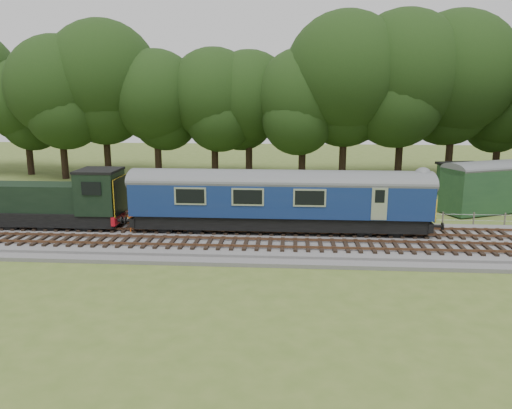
{
  "coord_description": "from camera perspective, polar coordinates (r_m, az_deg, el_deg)",
  "views": [
    {
      "loc": [
        3.9,
        -28.4,
        8.65
      ],
      "look_at": [
        1.78,
        1.4,
        2.0
      ],
      "focal_mm": 35.0,
      "sensor_mm": 36.0,
      "label": 1
    }
  ],
  "objects": [
    {
      "name": "dmu_railcar",
      "position": [
        30.42,
        2.68,
        1.07
      ],
      "size": [
        18.05,
        2.86,
        3.88
      ],
      "color": "black",
      "rests_on": "ground"
    },
    {
      "name": "ballast",
      "position": [
        29.9,
        -3.6,
        -3.95
      ],
      "size": [
        70.0,
        7.0,
        0.35
      ],
      "primitive_type": "cube",
      "color": "#4C4C4F",
      "rests_on": "ground"
    },
    {
      "name": "fence",
      "position": [
        34.24,
        -2.6,
        -2.1
      ],
      "size": [
        64.0,
        0.12,
        1.0
      ],
      "primitive_type": null,
      "color": "#6B6054",
      "rests_on": "ground"
    },
    {
      "name": "ground",
      "position": [
        29.95,
        -3.59,
        -4.27
      ],
      "size": [
        120.0,
        120.0,
        0.0
      ],
      "primitive_type": "plane",
      "color": "#475D22",
      "rests_on": "ground"
    },
    {
      "name": "shunter_loco",
      "position": [
        33.86,
        -21.61,
        0.28
      ],
      "size": [
        8.91,
        2.6,
        3.38
      ],
      "color": "black",
      "rests_on": "ground"
    },
    {
      "name": "tree_line",
      "position": [
        51.29,
        -0.35,
        2.83
      ],
      "size": [
        70.0,
        8.0,
        18.0
      ],
      "primitive_type": null,
      "color": "black",
      "rests_on": "ground"
    },
    {
      "name": "worker",
      "position": [
        31.49,
        -13.86,
        -1.29
      ],
      "size": [
        0.82,
        0.66,
        1.94
      ],
      "primitive_type": "imported",
      "rotation": [
        0.0,
        0.0,
        0.31
      ],
      "color": "#EF560C",
      "rests_on": "ballast"
    },
    {
      "name": "shed",
      "position": [
        45.85,
        22.59,
        2.56
      ],
      "size": [
        4.16,
        4.16,
        2.88
      ],
      "rotation": [
        0.0,
        0.0,
        0.2
      ],
      "color": "#1A3A20",
      "rests_on": "ground"
    },
    {
      "name": "track_north",
      "position": [
        31.16,
        -3.26,
        -2.8
      ],
      "size": [
        67.2,
        2.4,
        0.21
      ],
      "color": "black",
      "rests_on": "ballast"
    },
    {
      "name": "track_south",
      "position": [
        28.31,
        -4.03,
        -4.4
      ],
      "size": [
        67.2,
        2.4,
        0.21
      ],
      "color": "black",
      "rests_on": "ballast"
    }
  ]
}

